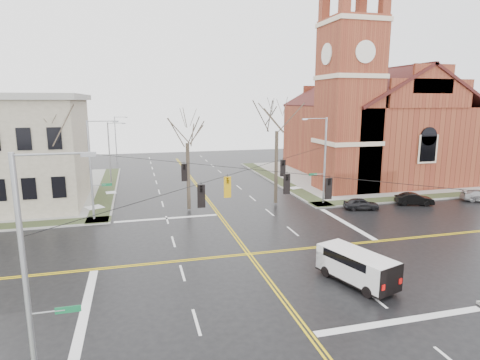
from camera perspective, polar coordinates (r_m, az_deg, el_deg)
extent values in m
plane|color=black|center=(29.27, 1.26, -10.48)|extent=(120.00, 120.00, 0.00)
cube|color=gray|center=(61.55, 17.46, 0.64)|extent=(30.00, 30.00, 0.15)
cube|color=#31391F|center=(55.49, 5.29, 0.08)|extent=(2.00, 30.00, 0.02)
cube|color=#31391F|center=(50.65, 25.72, -2.07)|extent=(30.00, 2.00, 0.02)
cube|color=#31391F|center=(52.37, -18.43, -1.12)|extent=(2.00, 30.00, 0.02)
cube|color=gold|center=(29.24, 1.03, -10.50)|extent=(0.12, 100.00, 0.01)
cube|color=gold|center=(29.30, 1.49, -10.45)|extent=(0.12, 100.00, 0.01)
cube|color=gold|center=(29.17, 1.32, -10.56)|extent=(100.00, 0.12, 0.01)
cube|color=gold|center=(29.38, 1.19, -10.39)|extent=(100.00, 0.12, 0.01)
cube|color=silver|center=(22.77, 22.07, -18.04)|extent=(9.50, 0.50, 0.01)
cube|color=silver|center=(38.29, -10.39, -5.38)|extent=(9.50, 0.50, 0.01)
cube|color=silver|center=(23.93, -21.07, -16.46)|extent=(0.50, 9.50, 0.01)
cube|color=silver|center=(37.57, 14.75, -5.90)|extent=(0.50, 9.50, 0.01)
cube|color=maroon|center=(49.63, 15.12, 9.89)|extent=(6.00, 6.00, 20.00)
cube|color=beige|center=(50.37, 15.71, 20.74)|extent=(6.30, 6.30, 0.50)
cylinder|color=silver|center=(47.28, 17.41, 17.01)|extent=(2.40, 0.15, 2.40)
cylinder|color=silver|center=(48.47, 12.22, 17.11)|extent=(0.15, 2.40, 2.40)
cube|color=maroon|center=(62.26, 18.02, 5.30)|extent=(18.00, 24.00, 10.00)
cube|color=maroon|center=(52.87, 12.90, 1.54)|extent=(2.00, 5.00, 4.40)
cylinder|color=gray|center=(42.62, 11.97, 2.64)|extent=(0.20, 0.20, 9.00)
cylinder|color=gray|center=(42.58, 11.18, 0.82)|extent=(1.20, 0.06, 0.06)
cube|color=#0F5C33|center=(42.28, 10.32, 0.78)|extent=(0.90, 0.04, 0.25)
cylinder|color=gray|center=(41.68, 10.73, 8.59)|extent=(2.40, 0.08, 0.08)
cube|color=gray|center=(41.19, 9.20, 8.54)|extent=(0.50, 0.22, 0.15)
cylinder|color=gray|center=(38.35, -20.48, 1.24)|extent=(0.20, 0.20, 9.00)
cylinder|color=gray|center=(38.53, -19.45, -0.69)|extent=(1.20, 0.06, 0.06)
cube|color=#0F5C33|center=(38.48, -18.42, -0.64)|extent=(0.90, 0.04, 0.25)
cylinder|color=gray|center=(37.79, -19.11, 7.92)|extent=(2.40, 0.08, 0.08)
cube|color=gray|center=(37.72, -17.27, 7.95)|extent=(0.50, 0.22, 0.15)
cylinder|color=gray|center=(16.38, -28.23, -12.33)|extent=(0.20, 0.20, 9.00)
cylinder|color=gray|center=(16.80, -25.72, -16.57)|extent=(1.20, 0.06, 0.06)
cube|color=#0F5C33|center=(16.68, -23.26, -16.57)|extent=(0.90, 0.04, 0.25)
cylinder|color=gray|center=(15.01, -25.33, 3.36)|extent=(2.40, 0.08, 0.08)
cube|color=gray|center=(14.84, -20.75, 3.43)|extent=(0.50, 0.22, 0.15)
cylinder|color=black|center=(27.59, 1.31, 1.57)|extent=(23.02, 23.02, 0.03)
cylinder|color=black|center=(27.59, 1.31, 1.57)|extent=(23.02, 23.02, 0.03)
imported|color=black|center=(23.05, -5.53, -2.31)|extent=(0.21, 0.26, 1.30)
imported|color=black|center=(32.71, 6.12, 1.70)|extent=(0.21, 0.26, 1.30)
imported|color=#C5920B|center=(25.34, -1.80, -1.03)|extent=(0.21, 0.26, 1.30)
imported|color=black|center=(30.82, -7.93, 1.07)|extent=(0.21, 0.26, 1.30)
imported|color=black|center=(25.53, 12.48, -1.20)|extent=(0.21, 0.26, 1.30)
imported|color=black|center=(26.50, 6.66, -0.56)|extent=(0.21, 0.26, 1.30)
cylinder|color=gray|center=(54.66, -18.08, 3.60)|extent=(0.16, 0.16, 8.00)
cylinder|color=gray|center=(54.26, -17.27, 7.74)|extent=(2.00, 0.07, 0.07)
cube|color=gray|center=(54.23, -16.20, 7.74)|extent=(0.45, 0.20, 0.13)
cylinder|color=gray|center=(74.52, -17.26, 5.54)|extent=(0.16, 0.16, 8.00)
cylinder|color=gray|center=(74.23, -16.66, 8.57)|extent=(2.00, 0.07, 0.07)
cube|color=gray|center=(74.21, -15.88, 8.58)|extent=(0.45, 0.20, 0.13)
cube|color=white|center=(25.53, 16.25, -11.59)|extent=(3.32, 5.29, 1.59)
cube|color=white|center=(26.90, 12.90, -10.76)|extent=(2.08, 1.38, 1.12)
cube|color=black|center=(26.93, 12.45, -9.55)|extent=(1.68, 0.63, 0.75)
cube|color=black|center=(25.46, 16.00, -10.40)|extent=(2.86, 3.78, 0.51)
cube|color=#B70C0A|center=(23.65, 19.72, -14.20)|extent=(0.23, 0.13, 0.32)
cube|color=#B70C0A|center=(24.73, 21.85, -13.21)|extent=(0.23, 0.13, 0.32)
cube|color=black|center=(25.85, 16.15, -13.25)|extent=(3.38, 5.35, 0.09)
cylinder|color=black|center=(26.27, 12.16, -12.58)|extent=(0.43, 0.71, 0.67)
cylinder|color=black|center=(27.42, 14.78, -11.66)|extent=(0.43, 0.71, 0.67)
cylinder|color=black|center=(24.30, 17.73, -14.92)|extent=(0.43, 0.71, 0.67)
cylinder|color=black|center=(25.54, 20.28, -13.77)|extent=(0.43, 0.71, 0.67)
imported|color=black|center=(42.36, 16.84, -3.25)|extent=(3.71, 2.18, 1.19)
imported|color=black|center=(46.13, 23.54, -2.50)|extent=(4.05, 2.47, 1.26)
cylinder|color=#382F24|center=(40.83, -24.83, 0.09)|extent=(0.36, 0.36, 7.06)
cylinder|color=#382F24|center=(39.99, -7.37, 0.51)|extent=(0.36, 0.36, 6.61)
cylinder|color=#382F24|center=(42.12, 5.16, 1.78)|extent=(0.36, 0.36, 7.60)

